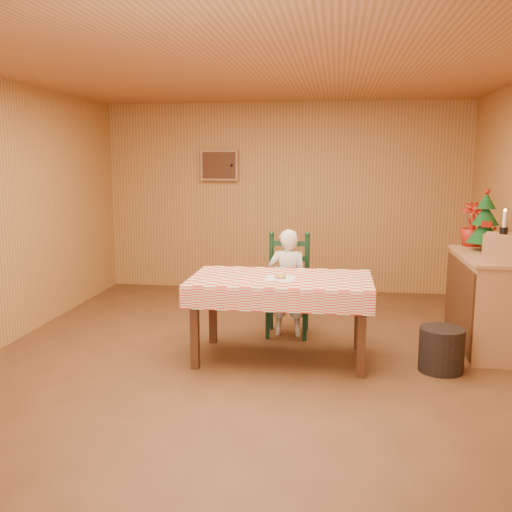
{
  "coord_description": "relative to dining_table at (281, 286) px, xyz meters",
  "views": [
    {
      "loc": [
        0.73,
        -4.93,
        1.83
      ],
      "look_at": [
        0.0,
        0.2,
        0.95
      ],
      "focal_mm": 40.0,
      "sensor_mm": 36.0,
      "label": 1
    }
  ],
  "objects": [
    {
      "name": "ground",
      "position": [
        -0.24,
        -0.13,
        -0.69
      ],
      "size": [
        6.0,
        6.0,
        0.0
      ],
      "primitive_type": "plane",
      "color": "brown",
      "rests_on": "ground"
    },
    {
      "name": "cabin_walls",
      "position": [
        -0.24,
        0.4,
        1.14
      ],
      "size": [
        5.1,
        6.05,
        2.65
      ],
      "color": "#BC8344",
      "rests_on": "ground"
    },
    {
      "name": "dining_table",
      "position": [
        0.0,
        0.0,
        0.0
      ],
      "size": [
        1.66,
        0.96,
        0.77
      ],
      "color": "#4B2714",
      "rests_on": "ground"
    },
    {
      "name": "ladder_chair",
      "position": [
        0.0,
        0.79,
        -0.18
      ],
      "size": [
        0.44,
        0.4,
        1.08
      ],
      "color": "black",
      "rests_on": "ground"
    },
    {
      "name": "seated_child",
      "position": [
        -0.0,
        0.73,
        -0.13
      ],
      "size": [
        0.41,
        0.27,
        1.12
      ],
      "primitive_type": "imported",
      "rotation": [
        0.0,
        0.0,
        3.14
      ],
      "color": "silver",
      "rests_on": "ground"
    },
    {
      "name": "napkin",
      "position": [
        -0.0,
        -0.05,
        0.08
      ],
      "size": [
        0.27,
        0.27,
        0.0
      ],
      "primitive_type": "cube",
      "rotation": [
        0.0,
        0.0,
        0.03
      ],
      "color": "white",
      "rests_on": "dining_table"
    },
    {
      "name": "donut",
      "position": [
        -0.0,
        -0.05,
        0.1
      ],
      "size": [
        0.14,
        0.14,
        0.04
      ],
      "primitive_type": "torus",
      "rotation": [
        0.0,
        0.0,
        -0.27
      ],
      "color": "gold",
      "rests_on": "napkin"
    },
    {
      "name": "shelf_unit",
      "position": [
        1.94,
        0.58,
        -0.22
      ],
      "size": [
        0.54,
        1.24,
        0.93
      ],
      "color": "tan",
      "rests_on": "ground"
    },
    {
      "name": "crate",
      "position": [
        1.95,
        0.18,
        0.37
      ],
      "size": [
        0.39,
        0.39,
        0.25
      ],
      "primitive_type": "cube",
      "rotation": [
        0.0,
        0.0,
        -0.37
      ],
      "color": "tan",
      "rests_on": "shelf_unit"
    },
    {
      "name": "christmas_tree",
      "position": [
        1.95,
        0.83,
        0.52
      ],
      "size": [
        0.34,
        0.34,
        0.62
      ],
      "color": "#4B2714",
      "rests_on": "shelf_unit"
    },
    {
      "name": "flower_arrangement",
      "position": [
        1.9,
        1.13,
        0.47
      ],
      "size": [
        0.26,
        0.26,
        0.46
      ],
      "primitive_type": "imported",
      "rotation": [
        0.0,
        0.0,
        0.02
      ],
      "color": "#9B1A0E",
      "rests_on": "shelf_unit"
    },
    {
      "name": "candle_set",
      "position": [
        1.95,
        0.18,
        0.56
      ],
      "size": [
        0.07,
        0.07,
        0.22
      ],
      "color": "black",
      "rests_on": "crate"
    },
    {
      "name": "storage_bin",
      "position": [
        1.42,
        -0.12,
        -0.49
      ],
      "size": [
        0.44,
        0.44,
        0.39
      ],
      "primitive_type": "cylinder",
      "rotation": [
        0.0,
        0.0,
        -0.16
      ],
      "color": "black",
      "rests_on": "ground"
    }
  ]
}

